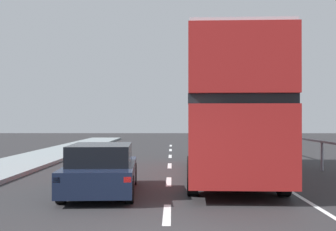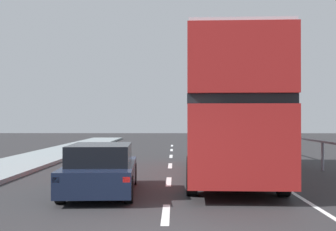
# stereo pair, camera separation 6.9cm
# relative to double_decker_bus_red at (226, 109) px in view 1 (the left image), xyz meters

# --- Properties ---
(lane_paint_markings) EXTENTS (3.44, 46.00, 0.01)m
(lane_paint_markings) POSITION_rel_double_decker_bus_red_xyz_m (0.16, -0.42, -2.27)
(lane_paint_markings) COLOR silver
(lane_paint_markings) RESTS_ON ground
(double_decker_bus_red) EXTENTS (2.95, 11.41, 4.24)m
(double_decker_bus_red) POSITION_rel_double_decker_bus_red_xyz_m (0.00, 0.00, 0.00)
(double_decker_bus_red) COLOR #AC211F
(double_decker_bus_red) RESTS_ON ground
(hatchback_car_near) EXTENTS (1.97, 4.67, 1.29)m
(hatchback_car_near) POSITION_rel_double_decker_bus_red_xyz_m (-3.68, -3.71, -1.64)
(hatchback_car_near) COLOR #172039
(hatchback_car_near) RESTS_ON ground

